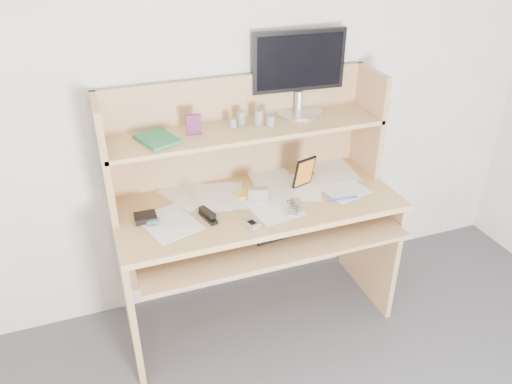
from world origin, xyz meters
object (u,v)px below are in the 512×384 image
object	(u,v)px
game_case	(304,172)
keyboard	(296,221)
desk	(252,203)
tv_remote	(294,208)
monitor	(299,70)

from	to	relation	value
game_case	keyboard	bearing A→B (deg)	-140.72
desk	keyboard	bearing A→B (deg)	-50.51
keyboard	tv_remote	xyz separation A→B (m)	(-0.03, -0.03, 0.10)
keyboard	monitor	xyz separation A→B (m)	(0.16, 0.38, 0.64)
game_case	monitor	size ratio (longest dim) A/B	0.34
tv_remote	monitor	distance (m)	0.70
tv_remote	game_case	world-z (taller)	game_case
keyboard	game_case	world-z (taller)	game_case
desk	keyboard	world-z (taller)	desk
desk	game_case	world-z (taller)	desk
tv_remote	game_case	size ratio (longest dim) A/B	0.98
keyboard	desk	bearing A→B (deg)	122.97
tv_remote	game_case	xyz separation A→B (m)	(0.14, 0.19, 0.08)
keyboard	monitor	world-z (taller)	monitor
tv_remote	game_case	distance (m)	0.24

